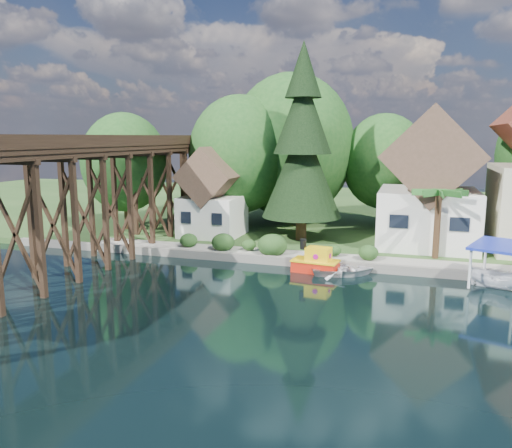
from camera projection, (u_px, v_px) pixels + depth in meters
The scene contains 14 objects.
ground at pixel (298, 304), 27.66m from camera, with size 140.00×140.00×0.00m, color black.
bank at pixel (360, 212), 59.58m from camera, with size 140.00×52.00×0.50m, color #26471C.
seawall at pixel (381, 269), 33.95m from camera, with size 60.00×0.40×0.62m, color slate.
promenade at pixel (412, 263), 34.55m from camera, with size 50.00×2.60×0.06m, color gray.
trestle_bridge at pixel (100, 190), 36.29m from camera, with size 4.12×44.18×9.30m.
house_left at pixel (429, 188), 39.75m from camera, with size 7.64×8.64×11.02m.
shed at pixel (213, 198), 43.86m from camera, with size 5.09×5.40×7.85m.
bg_trees at pixel (360, 157), 46.08m from camera, with size 49.90×13.30×10.57m.
shrubs at pixel (266, 244), 37.50m from camera, with size 15.76×2.47×1.70m.
conifer at pixel (302, 147), 41.15m from camera, with size 6.62×6.62×16.30m.
palm_tree at pixel (439, 194), 35.30m from camera, with size 4.08×4.08×5.32m.
tugboat at pixel (316, 262), 34.20m from camera, with size 3.32×2.09×2.27m.
boat_white_a at pixel (343, 268), 33.54m from camera, with size 3.02×4.23×0.88m, color silver.
boat_canopy at pixel (499, 270), 30.28m from camera, with size 4.26×5.08×2.79m.
Camera 1 is at (5.65, -25.96, 9.19)m, focal length 35.00 mm.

